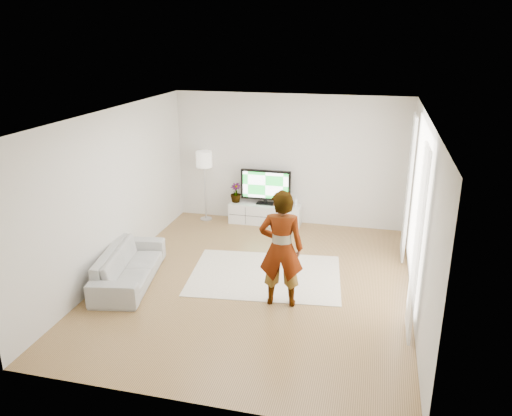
% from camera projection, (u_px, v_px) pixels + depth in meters
% --- Properties ---
extents(floor, '(6.00, 6.00, 0.00)m').
position_uv_depth(floor, '(256.00, 282.00, 8.37)').
color(floor, '#AB814D').
rests_on(floor, ground).
extents(ceiling, '(6.00, 6.00, 0.00)m').
position_uv_depth(ceiling, '(256.00, 115.00, 7.46)').
color(ceiling, white).
rests_on(ceiling, wall_back).
extents(wall_left, '(0.02, 6.00, 2.80)m').
position_uv_depth(wall_left, '(114.00, 192.00, 8.48)').
color(wall_left, silver).
rests_on(wall_left, floor).
extents(wall_right, '(0.02, 6.00, 2.80)m').
position_uv_depth(wall_right, '(421.00, 216.00, 7.35)').
color(wall_right, silver).
rests_on(wall_right, floor).
extents(wall_back, '(5.00, 0.02, 2.80)m').
position_uv_depth(wall_back, '(289.00, 160.00, 10.67)').
color(wall_back, silver).
rests_on(wall_back, floor).
extents(wall_front, '(5.00, 0.02, 2.80)m').
position_uv_depth(wall_front, '(187.00, 293.00, 5.16)').
color(wall_front, silver).
rests_on(wall_front, floor).
extents(window, '(0.01, 2.60, 2.50)m').
position_uv_depth(window, '(418.00, 207.00, 7.62)').
color(window, white).
rests_on(window, wall_right).
extents(curtain_near, '(0.04, 0.70, 2.60)m').
position_uv_depth(curtain_near, '(417.00, 245.00, 6.47)').
color(curtain_near, white).
rests_on(curtain_near, floor).
extents(curtain_far, '(0.04, 0.70, 2.60)m').
position_uv_depth(curtain_far, '(408.00, 188.00, 8.86)').
color(curtain_far, white).
rests_on(curtain_far, floor).
extents(media_console, '(1.57, 0.45, 0.44)m').
position_uv_depth(media_console, '(265.00, 214.00, 10.94)').
color(media_console, white).
rests_on(media_console, floor).
extents(television, '(1.09, 0.21, 0.76)m').
position_uv_depth(television, '(266.00, 186.00, 10.76)').
color(television, black).
rests_on(television, media_console).
extents(game_console, '(0.06, 0.15, 0.19)m').
position_uv_depth(game_console, '(296.00, 202.00, 10.69)').
color(game_console, white).
rests_on(game_console, media_console).
extents(potted_plant, '(0.27, 0.27, 0.43)m').
position_uv_depth(potted_plant, '(236.00, 193.00, 10.95)').
color(potted_plant, '#3F7238').
rests_on(potted_plant, media_console).
extents(rug, '(2.74, 2.11, 0.01)m').
position_uv_depth(rug, '(265.00, 275.00, 8.61)').
color(rug, '#F3E7CF').
rests_on(rug, floor).
extents(player, '(0.72, 0.52, 1.83)m').
position_uv_depth(player, '(281.00, 249.00, 7.41)').
color(player, '#334772').
rests_on(player, rug).
extents(sofa, '(1.12, 2.08, 0.58)m').
position_uv_depth(sofa, '(129.00, 266.00, 8.32)').
color(sofa, '#ADADA8').
rests_on(sofa, floor).
extents(floor_lamp, '(0.34, 0.34, 1.55)m').
position_uv_depth(floor_lamp, '(204.00, 162.00, 10.83)').
color(floor_lamp, silver).
rests_on(floor_lamp, floor).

